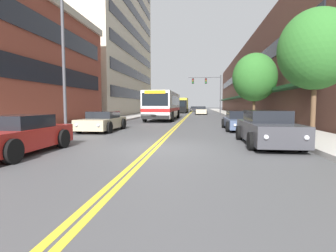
% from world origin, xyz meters
% --- Properties ---
extents(ground_plane, '(240.00, 240.00, 0.00)m').
position_xyz_m(ground_plane, '(0.00, 37.00, 0.00)').
color(ground_plane, '#4C4C4F').
extents(sidewalk_left, '(2.93, 106.00, 0.18)m').
position_xyz_m(sidewalk_left, '(-6.96, 37.00, 0.09)').
color(sidewalk_left, '#B2ADA5').
rests_on(sidewalk_left, ground_plane).
extents(sidewalk_right, '(2.93, 106.00, 0.18)m').
position_xyz_m(sidewalk_right, '(6.96, 37.00, 0.09)').
color(sidewalk_right, '#B2ADA5').
rests_on(sidewalk_right, ground_plane).
extents(centre_line, '(0.34, 106.00, 0.01)m').
position_xyz_m(centre_line, '(0.00, 37.00, 0.00)').
color(centre_line, yellow).
rests_on(centre_line, ground_plane).
extents(brick_storefront_left, '(9.24, 17.28, 9.41)m').
position_xyz_m(brick_storefront_left, '(-13.16, 8.75, 4.71)').
color(brick_storefront_left, brown).
rests_on(brick_storefront_left, ground_plane).
extents(office_tower_left, '(12.08, 27.27, 29.47)m').
position_xyz_m(office_tower_left, '(-14.67, 32.75, 14.73)').
color(office_tower_left, beige).
rests_on(office_tower_left, ground_plane).
extents(storefront_row_right, '(9.10, 68.00, 10.98)m').
position_xyz_m(storefront_row_right, '(12.66, 37.00, 5.48)').
color(storefront_row_right, brown).
rests_on(storefront_row_right, ground_plane).
extents(city_bus, '(2.95, 11.81, 2.92)m').
position_xyz_m(city_bus, '(-2.18, 19.09, 1.66)').
color(city_bus, silver).
rests_on(city_bus, ground_plane).
extents(car_navy_parked_left_near, '(2.12, 4.78, 1.35)m').
position_xyz_m(car_navy_parked_left_near, '(-4.40, 33.53, 0.62)').
color(car_navy_parked_left_near, '#19234C').
rests_on(car_navy_parked_left_near, ground_plane).
extents(car_beige_parked_left_mid, '(2.02, 4.61, 1.21)m').
position_xyz_m(car_beige_parked_left_mid, '(-4.25, 5.94, 0.58)').
color(car_beige_parked_left_mid, '#BCAD89').
rests_on(car_beige_parked_left_mid, ground_plane).
extents(car_red_parked_left_far, '(2.00, 4.47, 1.28)m').
position_xyz_m(car_red_parked_left_far, '(-4.28, -1.77, 0.61)').
color(car_red_parked_left_far, maroon).
rests_on(car_red_parked_left_far, ground_plane).
extents(car_dark_grey_parked_right_foreground, '(2.01, 4.75, 1.39)m').
position_xyz_m(car_dark_grey_parked_right_foreground, '(4.43, 1.29, 0.65)').
color(car_dark_grey_parked_right_foreground, '#38383D').
rests_on(car_dark_grey_parked_right_foreground, ground_plane).
extents(car_slate_blue_parked_right_mid, '(2.08, 4.70, 1.23)m').
position_xyz_m(car_slate_blue_parked_right_mid, '(4.33, 7.63, 0.57)').
color(car_slate_blue_parked_right_mid, '#475675').
rests_on(car_slate_blue_parked_right_mid, ground_plane).
extents(car_silver_moving_lead, '(2.10, 4.87, 1.33)m').
position_xyz_m(car_silver_moving_lead, '(2.12, 42.13, 0.62)').
color(car_silver_moving_lead, '#B7B7BC').
rests_on(car_silver_moving_lead, ground_plane).
extents(car_charcoal_moving_second, '(2.00, 4.37, 1.24)m').
position_xyz_m(car_charcoal_moving_second, '(0.50, 53.43, 0.60)').
color(car_charcoal_moving_second, '#232328').
rests_on(car_charcoal_moving_second, ground_plane).
extents(car_champagne_moving_third, '(1.97, 4.83, 1.30)m').
position_xyz_m(car_champagne_moving_third, '(2.04, 34.61, 0.62)').
color(car_champagne_moving_third, beige).
rests_on(car_champagne_moving_third, ground_plane).
extents(box_truck, '(2.67, 7.41, 2.98)m').
position_xyz_m(box_truck, '(-1.86, 43.19, 1.53)').
color(box_truck, black).
rests_on(box_truck, ground_plane).
extents(traffic_signal_mast, '(5.46, 0.38, 6.52)m').
position_xyz_m(traffic_signal_mast, '(3.37, 34.62, 4.62)').
color(traffic_signal_mast, '#47474C').
rests_on(traffic_signal_mast, ground_plane).
extents(street_lamp_left_near, '(2.52, 0.28, 7.97)m').
position_xyz_m(street_lamp_left_near, '(-4.95, 3.34, 4.76)').
color(street_lamp_left_near, '#47474C').
rests_on(street_lamp_left_near, ground_plane).
extents(street_tree_right_near, '(3.05, 3.05, 5.43)m').
position_xyz_m(street_tree_right_near, '(6.51, 2.12, 3.92)').
color(street_tree_right_near, brown).
rests_on(street_tree_right_near, sidewalk_right).
extents(street_tree_right_mid, '(3.74, 3.74, 5.85)m').
position_xyz_m(street_tree_right_mid, '(6.40, 13.78, 3.97)').
color(street_tree_right_mid, brown).
rests_on(street_tree_right_mid, sidewalk_right).
extents(fire_hydrant, '(0.33, 0.25, 0.81)m').
position_xyz_m(fire_hydrant, '(5.95, 11.19, 0.58)').
color(fire_hydrant, '#B7B7BC').
rests_on(fire_hydrant, sidewalk_right).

